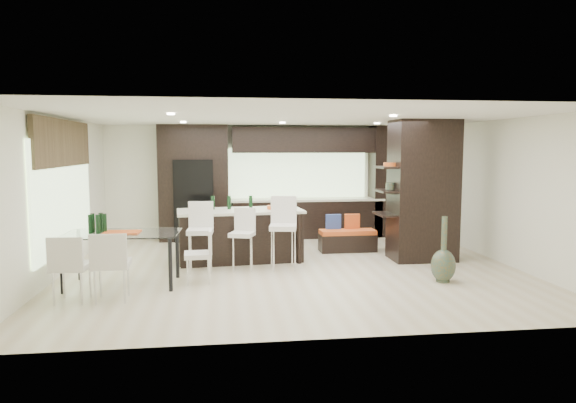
{
  "coord_description": "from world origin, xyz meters",
  "views": [
    {
      "loc": [
        -1.23,
        -9.04,
        2.17
      ],
      "look_at": [
        0.0,
        0.6,
        1.15
      ],
      "focal_mm": 32.0,
      "sensor_mm": 36.0,
      "label": 1
    }
  ],
  "objects": [
    {
      "name": "stool_left",
      "position": [
        -1.64,
        -0.07,
        0.49
      ],
      "size": [
        0.46,
        0.46,
        0.99
      ],
      "primitive_type": "cube",
      "rotation": [
        0.0,
        0.0,
        -0.06
      ],
      "color": "silver",
      "rests_on": "ground"
    },
    {
      "name": "chair_far",
      "position": [
        -3.36,
        -1.64,
        0.44
      ],
      "size": [
        0.51,
        0.51,
        0.89
      ],
      "primitive_type": "cube",
      "rotation": [
        0.0,
        0.0,
        -0.07
      ],
      "color": "silver",
      "rests_on": "ground"
    },
    {
      "name": "stone_accent",
      "position": [
        -3.93,
        0.2,
        2.25
      ],
      "size": [
        0.08,
        3.0,
        0.8
      ],
      "primitive_type": "cube",
      "color": "brown",
      "rests_on": "left_wall"
    },
    {
      "name": "back_wall",
      "position": [
        0.0,
        3.5,
        1.35
      ],
      "size": [
        8.0,
        0.02,
        2.7
      ],
      "primitive_type": "cube",
      "color": "white",
      "rests_on": "ground"
    },
    {
      "name": "back_cabinetry",
      "position": [
        0.5,
        3.17,
        1.35
      ],
      "size": [
        6.8,
        0.68,
        2.7
      ],
      "primitive_type": "cube",
      "color": "black",
      "rests_on": "ground"
    },
    {
      "name": "bench",
      "position": [
        1.36,
        1.35,
        0.23
      ],
      "size": [
        1.18,
        0.46,
        0.45
      ],
      "primitive_type": "cube",
      "rotation": [
        0.0,
        0.0,
        0.01
      ],
      "color": "black",
      "rests_on": "ground"
    },
    {
      "name": "window_back",
      "position": [
        0.6,
        3.46,
        1.55
      ],
      "size": [
        3.4,
        0.04,
        1.2
      ],
      "primitive_type": "cube",
      "color": "#B2D199",
      "rests_on": "back_wall"
    },
    {
      "name": "dining_table",
      "position": [
        -2.81,
        -0.82,
        0.42
      ],
      "size": [
        1.79,
        1.05,
        0.84
      ],
      "primitive_type": "cube",
      "rotation": [
        0.0,
        0.0,
        -0.04
      ],
      "color": "white",
      "rests_on": "ground"
    },
    {
      "name": "refrigerator",
      "position": [
        -1.9,
        3.12,
        0.95
      ],
      "size": [
        0.9,
        0.68,
        1.9
      ],
      "primitive_type": "cube",
      "color": "black",
      "rests_on": "ground"
    },
    {
      "name": "right_wall",
      "position": [
        4.0,
        0.0,
        1.35
      ],
      "size": [
        0.02,
        7.0,
        2.7
      ],
      "primitive_type": "cube",
      "color": "white",
      "rests_on": "ground"
    },
    {
      "name": "partition_column",
      "position": [
        2.6,
        0.4,
        1.35
      ],
      "size": [
        1.2,
        0.8,
        2.7
      ],
      "primitive_type": "cube",
      "color": "black",
      "rests_on": "ground"
    },
    {
      "name": "ceiling",
      "position": [
        0.0,
        0.0,
        2.7
      ],
      "size": [
        8.0,
        7.0,
        0.02
      ],
      "primitive_type": "cube",
      "color": "white",
      "rests_on": "ground"
    },
    {
      "name": "left_wall",
      "position": [
        -4.0,
        0.0,
        1.35
      ],
      "size": [
        0.02,
        7.0,
        2.7
      ],
      "primitive_type": "cube",
      "color": "white",
      "rests_on": "ground"
    },
    {
      "name": "kitchen_island",
      "position": [
        -0.91,
        0.76,
        0.5
      ],
      "size": [
        2.46,
        1.23,
        0.99
      ],
      "primitive_type": "cube",
      "rotation": [
        0.0,
        0.0,
        0.09
      ],
      "color": "black",
      "rests_on": "ground"
    },
    {
      "name": "stool_mid",
      "position": [
        -0.91,
        -0.05,
        0.44
      ],
      "size": [
        0.5,
        0.5,
        0.89
      ],
      "primitive_type": "cube",
      "rotation": [
        0.0,
        0.0,
        -0.35
      ],
      "color": "silver",
      "rests_on": "ground"
    },
    {
      "name": "ceiling_spots",
      "position": [
        0.0,
        0.25,
        2.68
      ],
      "size": [
        4.0,
        3.0,
        0.02
      ],
      "primitive_type": "cube",
      "color": "white",
      "rests_on": "ceiling"
    },
    {
      "name": "ground",
      "position": [
        0.0,
        0.0,
        0.0
      ],
      "size": [
        8.0,
        8.0,
        0.0
      ],
      "primitive_type": "plane",
      "color": "beige",
      "rests_on": "ground"
    },
    {
      "name": "stool_right",
      "position": [
        -0.18,
        -0.08,
        0.53
      ],
      "size": [
        0.54,
        0.54,
        1.05
      ],
      "primitive_type": "cube",
      "rotation": [
        0.0,
        0.0,
        -0.17
      ],
      "color": "silver",
      "rests_on": "ground"
    },
    {
      "name": "chair_end",
      "position": [
        -1.64,
        -0.82,
        0.4
      ],
      "size": [
        0.45,
        0.45,
        0.79
      ],
      "primitive_type": "cube",
      "rotation": [
        0.0,
        0.0,
        1.63
      ],
      "color": "silver",
      "rests_on": "ground"
    },
    {
      "name": "chair_near",
      "position": [
        -2.81,
        -1.65,
        0.46
      ],
      "size": [
        0.52,
        0.52,
        0.92
      ],
      "primitive_type": "cube",
      "rotation": [
        0.0,
        0.0,
        0.04
      ],
      "color": "silver",
      "rests_on": "ground"
    },
    {
      "name": "window_left",
      "position": [
        -3.96,
        0.2,
        1.35
      ],
      "size": [
        0.04,
        3.2,
        1.9
      ],
      "primitive_type": "cube",
      "color": "#B2D199",
      "rests_on": "left_wall"
    },
    {
      "name": "floor_vase",
      "position": [
        2.3,
        -1.27,
        0.54
      ],
      "size": [
        0.47,
        0.47,
        1.08
      ],
      "primitive_type": null,
      "rotation": [
        0.0,
        0.0,
        -0.22
      ],
      "color": "#3E4A35",
      "rests_on": "ground"
    }
  ]
}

